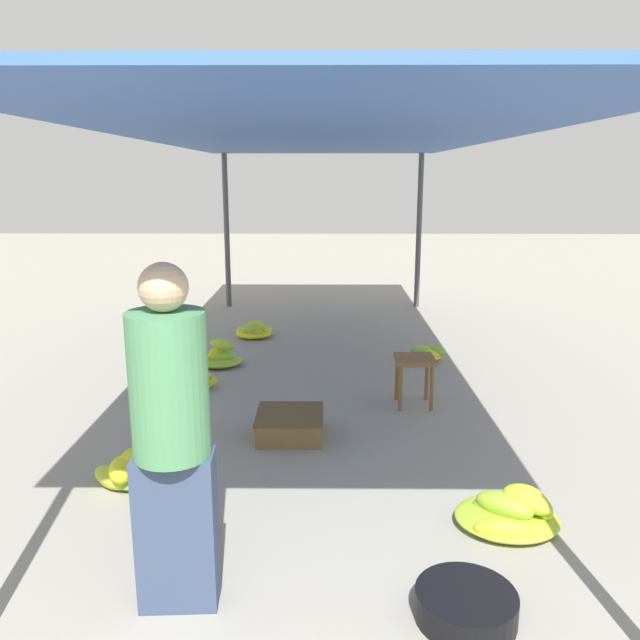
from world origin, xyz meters
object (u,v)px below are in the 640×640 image
(vendor_foreground, at_px, (172,436))
(banana_pile_left_3, at_px, (254,331))
(banana_pile_right_1, at_px, (424,354))
(banana_pile_left_1, at_px, (217,357))
(crate_near, at_px, (290,425))
(basin_black, at_px, (466,606))
(banana_pile_right_0, at_px, (511,513))
(banana_pile_left_0, at_px, (128,471))
(stool, at_px, (415,367))
(banana_pile_left_2, at_px, (194,379))

(vendor_foreground, relative_size, banana_pile_left_3, 3.23)
(banana_pile_left_3, distance_m, banana_pile_right_1, 2.22)
(banana_pile_left_1, xyz_separation_m, crate_near, (0.88, -1.85, 0.01))
(banana_pile_right_1, relative_size, crate_near, 0.91)
(basin_black, xyz_separation_m, banana_pile_left_1, (-1.81, 3.90, 0.02))
(banana_pile_right_0, bearing_deg, banana_pile_left_1, 125.53)
(banana_pile_left_0, relative_size, banana_pile_right_1, 1.12)
(vendor_foreground, bearing_deg, banana_pile_left_1, 97.03)
(banana_pile_left_3, bearing_deg, banana_pile_left_0, -96.04)
(banana_pile_left_0, distance_m, banana_pile_left_1, 2.64)
(banana_pile_left_3, bearing_deg, banana_pile_right_0, -65.46)
(banana_pile_left_1, relative_size, banana_pile_left_3, 1.15)
(banana_pile_right_0, xyz_separation_m, crate_near, (-1.35, 1.28, 0.01))
(banana_pile_right_0, height_order, banana_pile_right_1, banana_pile_right_0)
(vendor_foreground, bearing_deg, basin_black, -4.67)
(banana_pile_left_1, bearing_deg, vendor_foreground, -82.97)
(stool, bearing_deg, vendor_foreground, -119.20)
(stool, height_order, banana_pile_right_1, stool)
(basin_black, xyz_separation_m, crate_near, (-0.93, 2.06, 0.03))
(banana_pile_left_0, distance_m, crate_near, 1.30)
(banana_pile_left_1, distance_m, banana_pile_left_2, 0.74)
(vendor_foreground, xyz_separation_m, stool, (1.48, 2.64, -0.50))
(banana_pile_right_0, height_order, crate_near, banana_pile_right_0)
(basin_black, distance_m, banana_pile_left_3, 5.33)
(banana_pile_left_2, relative_size, banana_pile_right_1, 0.95)
(banana_pile_right_0, bearing_deg, banana_pile_left_3, 114.54)
(basin_black, bearing_deg, banana_pile_right_0, 61.06)
(banana_pile_left_2, relative_size, crate_near, 0.87)
(banana_pile_left_2, bearing_deg, crate_near, -48.62)
(stool, relative_size, banana_pile_right_1, 0.93)
(vendor_foreground, relative_size, crate_near, 3.16)
(basin_black, bearing_deg, banana_pile_left_0, 147.01)
(banana_pile_left_2, bearing_deg, basin_black, -58.95)
(banana_pile_left_1, bearing_deg, stool, -30.66)
(vendor_foreground, xyz_separation_m, banana_pile_left_2, (-0.57, 3.06, -0.76))
(crate_near, bearing_deg, banana_pile_left_3, 101.56)
(banana_pile_right_1, bearing_deg, crate_near, -123.65)
(vendor_foreground, height_order, banana_pile_left_0, vendor_foreground)
(banana_pile_left_2, bearing_deg, banana_pile_right_0, -45.75)
(banana_pile_right_1, bearing_deg, vendor_foreground, -114.00)
(stool, bearing_deg, banana_pile_left_2, 168.36)
(vendor_foreground, xyz_separation_m, banana_pile_right_1, (1.78, 3.99, -0.77))
(basin_black, distance_m, banana_pile_left_2, 3.70)
(banana_pile_right_1, distance_m, crate_near, 2.46)
(banana_pile_left_1, bearing_deg, banana_pile_left_2, -97.95)
(banana_pile_left_0, height_order, banana_pile_right_1, banana_pile_left_0)
(crate_near, bearing_deg, basin_black, -65.77)
(basin_black, bearing_deg, banana_pile_left_3, 106.88)
(basin_black, relative_size, banana_pile_left_1, 0.81)
(banana_pile_left_1, distance_m, banana_pile_left_3, 1.22)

